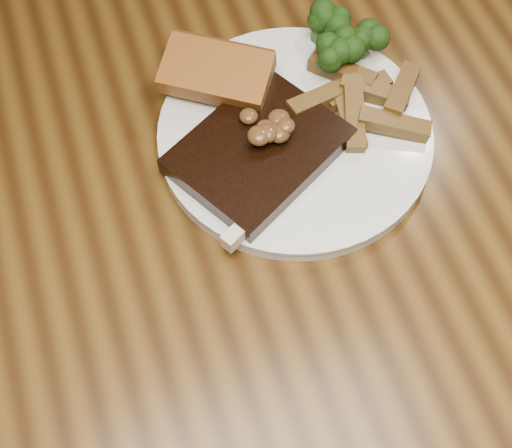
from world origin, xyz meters
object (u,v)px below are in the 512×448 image
at_px(garlic_bread, 217,86).
at_px(potato_wedges, 362,104).
at_px(plate, 295,136).
at_px(steak, 259,151).
at_px(dining_table, 244,265).

relative_size(garlic_bread, potato_wedges, 1.17).
distance_m(plate, potato_wedges, 0.08).
height_order(steak, potato_wedges, same).
bearing_deg(garlic_bread, dining_table, -64.23).
height_order(dining_table, plate, plate).
distance_m(dining_table, plate, 0.15).
height_order(dining_table, potato_wedges, potato_wedges).
xyz_separation_m(dining_table, garlic_bread, (0.02, 0.15, 0.12)).
distance_m(dining_table, potato_wedges, 0.21).
relative_size(dining_table, steak, 10.08).
bearing_deg(dining_table, plate, 43.51).
bearing_deg(dining_table, steak, 58.95).
height_order(plate, steak, steak).
xyz_separation_m(steak, potato_wedges, (0.12, 0.02, 0.00)).
height_order(plate, potato_wedges, potato_wedges).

